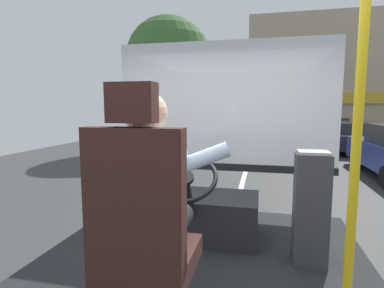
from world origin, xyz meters
The scene contains 11 objects.
ground centered at (0.00, 8.80, -0.02)m, with size 18.00×44.00×0.06m.
driver_seat centered at (-0.13, -0.54, 1.18)m, with size 0.48×0.48×1.32m.
bus_driver centered at (-0.13, -0.44, 1.40)m, with size 0.81×0.57×0.83m.
steering_console centered at (-0.13, 0.77, 0.84)m, with size 1.10×1.00×0.82m.
handrail_pole centered at (0.87, -0.39, 1.59)m, with size 0.04×0.04×1.95m.
fare_box centered at (0.82, 0.49, 1.06)m, with size 0.25×0.22×0.88m.
windshield_panel centered at (0.00, 1.62, 1.67)m, with size 2.50×0.08×1.48m.
street_tree centered at (-3.48, 10.69, 3.77)m, with size 3.50×3.50×5.53m.
shop_building centered at (6.24, 18.67, 3.45)m, with size 13.42×5.12×6.90m.
parked_car_black centered at (3.90, 11.85, 0.62)m, with size 1.80×4.24×1.20m.
parked_car_red centered at (4.00, 16.80, 0.62)m, with size 1.99×4.28×1.21m.
Camera 1 is at (0.45, -1.93, 1.83)m, focal length 28.86 mm.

